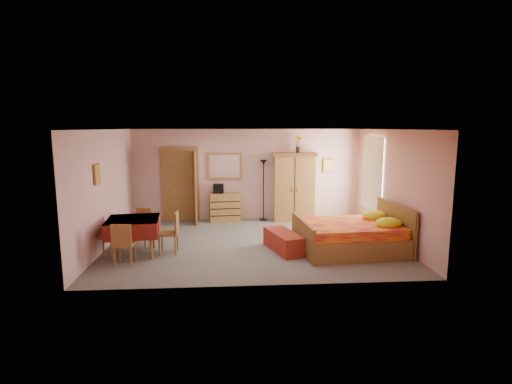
{
  "coord_description": "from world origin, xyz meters",
  "views": [
    {
      "loc": [
        -0.55,
        -8.89,
        2.65
      ],
      "look_at": [
        0.1,
        0.3,
        1.15
      ],
      "focal_mm": 28.0,
      "sensor_mm": 36.0,
      "label": 1
    }
  ],
  "objects": [
    {
      "name": "sunflower_vase",
      "position": [
        1.43,
        2.26,
        2.17
      ],
      "size": [
        0.19,
        0.19,
        0.47
      ],
      "primitive_type": "cube",
      "rotation": [
        0.0,
        0.0,
        0.01
      ],
      "color": "yellow",
      "rests_on": "wardrobe"
    },
    {
      "name": "picture_left",
      "position": [
        -3.22,
        -0.6,
        1.7
      ],
      "size": [
        0.04,
        0.32,
        0.42
      ],
      "primitive_type": "cube",
      "color": "orange",
      "rests_on": "wall_left"
    },
    {
      "name": "picture_back",
      "position": [
        2.35,
        2.47,
        1.55
      ],
      "size": [
        0.3,
        0.04,
        0.4
      ],
      "primitive_type": "cube",
      "color": "#D8BF59",
      "rests_on": "wall_back"
    },
    {
      "name": "chair_east",
      "position": [
        -1.82,
        -0.6,
        0.45
      ],
      "size": [
        0.41,
        0.41,
        0.89
      ],
      "primitive_type": "cube",
      "rotation": [
        0.0,
        0.0,
        1.56
      ],
      "color": "olive",
      "rests_on": "floor"
    },
    {
      "name": "wall_right",
      "position": [
        3.25,
        0.0,
        1.3
      ],
      "size": [
        0.1,
        5.0,
        2.6
      ],
      "primitive_type": "cube",
      "color": "#CB9793",
      "rests_on": "floor"
    },
    {
      "name": "wall_left",
      "position": [
        -3.25,
        0.0,
        1.3
      ],
      "size": [
        0.1,
        5.0,
        2.6
      ],
      "primitive_type": "cube",
      "color": "#CB9793",
      "rests_on": "floor"
    },
    {
      "name": "stereo",
      "position": [
        -0.82,
        2.29,
        0.94
      ],
      "size": [
        0.3,
        0.23,
        0.27
      ],
      "primitive_type": "cube",
      "rotation": [
        0.0,
        0.0,
        -0.08
      ],
      "color": "black",
      "rests_on": "chest_of_drawers"
    },
    {
      "name": "dining_table",
      "position": [
        -2.54,
        -0.63,
        0.38
      ],
      "size": [
        1.15,
        1.15,
        0.77
      ],
      "primitive_type": "cube",
      "rotation": [
        0.0,
        0.0,
        0.11
      ],
      "color": "maroon",
      "rests_on": "floor"
    },
    {
      "name": "chair_south",
      "position": [
        -2.57,
        -1.25,
        0.42
      ],
      "size": [
        0.4,
        0.4,
        0.84
      ],
      "primitive_type": "cube",
      "rotation": [
        0.0,
        0.0,
        -0.05
      ],
      "color": "olive",
      "rests_on": "floor"
    },
    {
      "name": "chest_of_drawers",
      "position": [
        -0.65,
        2.28,
        0.4
      ],
      "size": [
        0.88,
        0.49,
        0.81
      ],
      "primitive_type": "cube",
      "rotation": [
        0.0,
        0.0,
        0.08
      ],
      "color": "#A87539",
      "rests_on": "floor"
    },
    {
      "name": "window",
      "position": [
        3.21,
        1.2,
        1.45
      ],
      "size": [
        0.08,
        1.4,
        1.95
      ],
      "primitive_type": "cube",
      "color": "white",
      "rests_on": "wall_right"
    },
    {
      "name": "bench",
      "position": [
        0.63,
        -0.6,
        0.2
      ],
      "size": [
        0.78,
        1.31,
        0.41
      ],
      "primitive_type": "cube",
      "rotation": [
        0.0,
        0.0,
        0.29
      ],
      "color": "maroon",
      "rests_on": "floor"
    },
    {
      "name": "chair_west",
      "position": [
        -3.21,
        -0.63,
        0.43
      ],
      "size": [
        0.48,
        0.48,
        0.85
      ],
      "primitive_type": "cube",
      "rotation": [
        0.0,
        0.0,
        -1.87
      ],
      "color": "#925E31",
      "rests_on": "floor"
    },
    {
      "name": "doorway",
      "position": [
        -1.9,
        2.47,
        1.02
      ],
      "size": [
        1.06,
        0.12,
        2.15
      ],
      "primitive_type": "cube",
      "color": "#9E6B35",
      "rests_on": "floor"
    },
    {
      "name": "chair_north",
      "position": [
        -2.53,
        0.08,
        0.41
      ],
      "size": [
        0.45,
        0.45,
        0.82
      ],
      "primitive_type": "cube",
      "rotation": [
        0.0,
        0.0,
        2.9
      ],
      "color": "#A37537",
      "rests_on": "floor"
    },
    {
      "name": "wall_mirror",
      "position": [
        -0.65,
        2.49,
        1.55
      ],
      "size": [
        0.99,
        0.06,
        0.78
      ],
      "primitive_type": "cube",
      "rotation": [
        0.0,
        0.0,
        0.01
      ],
      "color": "white",
      "rests_on": "wall_back"
    },
    {
      "name": "ceiling",
      "position": [
        0.0,
        0.0,
        2.6
      ],
      "size": [
        6.5,
        6.5,
        0.0
      ],
      "primitive_type": "plane",
      "rotation": [
        3.14,
        0.0,
        0.0
      ],
      "color": "brown",
      "rests_on": "wall_back"
    },
    {
      "name": "wall_front",
      "position": [
        0.0,
        -2.5,
        1.3
      ],
      "size": [
        6.5,
        0.1,
        2.6
      ],
      "primitive_type": "cube",
      "color": "#CB9793",
      "rests_on": "floor"
    },
    {
      "name": "bed",
      "position": [
        2.06,
        -0.7,
        0.51
      ],
      "size": [
        2.31,
        1.88,
        1.01
      ],
      "primitive_type": "cube",
      "rotation": [
        0.0,
        0.0,
        0.08
      ],
      "color": "#B8112E",
      "rests_on": "floor"
    },
    {
      "name": "floor_lamp",
      "position": [
        0.46,
        2.32,
        0.87
      ],
      "size": [
        0.23,
        0.23,
        1.74
      ],
      "primitive_type": "cube",
      "rotation": [
        0.0,
        0.0,
        -0.05
      ],
      "color": "black",
      "rests_on": "floor"
    },
    {
      "name": "wardrobe",
      "position": [
        1.32,
        2.2,
        0.97
      ],
      "size": [
        1.28,
        0.73,
        1.94
      ],
      "primitive_type": "cube",
      "rotation": [
        0.0,
        0.0,
        -0.08
      ],
      "color": "#AF793B",
      "rests_on": "floor"
    },
    {
      "name": "floor",
      "position": [
        0.0,
        0.0,
        0.0
      ],
      "size": [
        6.5,
        6.5,
        0.0
      ],
      "primitive_type": "plane",
      "color": "slate",
      "rests_on": "ground"
    },
    {
      "name": "wall_back",
      "position": [
        0.0,
        2.5,
        1.3
      ],
      "size": [
        6.5,
        0.1,
        2.6
      ],
      "primitive_type": "cube",
      "color": "#CB9793",
      "rests_on": "floor"
    }
  ]
}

